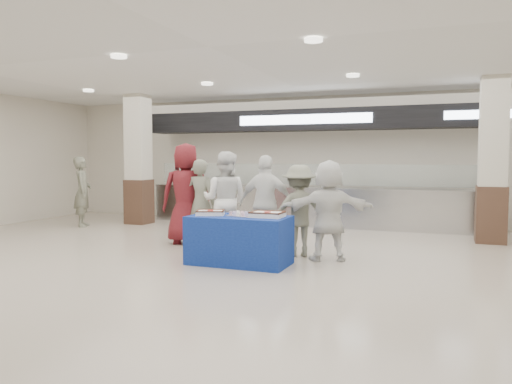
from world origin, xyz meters
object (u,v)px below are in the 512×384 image
at_px(sheet_cake_left, 210,212).
at_px(soldier_b, 299,211).
at_px(chef_tall, 225,200).
at_px(display_table, 239,240).
at_px(chef_short, 266,203).
at_px(civilian_maroon, 186,194).
at_px(civilian_white, 328,210).
at_px(soldier_bg, 83,192).
at_px(sheet_cake_right, 267,214).
at_px(soldier_a, 201,202).
at_px(cupcake_tray, 242,214).

height_order(sheet_cake_left, soldier_b, soldier_b).
distance_m(sheet_cake_left, soldier_b, 1.52).
bearing_deg(soldier_b, chef_tall, -32.82).
relative_size(display_table, chef_tall, 0.88).
relative_size(sheet_cake_left, chef_short, 0.30).
bearing_deg(civilian_maroon, chef_tall, 143.34).
xyz_separation_m(sheet_cake_left, civilian_maroon, (-1.18, 1.39, 0.17)).
bearing_deg(chef_tall, civilian_white, 163.14).
relative_size(chef_short, soldier_bg, 1.01).
xyz_separation_m(display_table, sheet_cake_right, (0.45, 0.03, 0.43)).
bearing_deg(soldier_a, chef_short, 177.16).
bearing_deg(sheet_cake_right, civilian_maroon, 147.65).
distance_m(sheet_cake_left, soldier_bg, 5.36).
height_order(display_table, sheet_cake_right, sheet_cake_right).
height_order(chef_tall, civilian_white, chef_tall).
bearing_deg(sheet_cake_right, soldier_b, 75.23).
bearing_deg(display_table, civilian_maroon, 141.24).
relative_size(display_table, sheet_cake_left, 3.01).
distance_m(display_table, soldier_bg, 5.79).
bearing_deg(soldier_a, display_table, 137.09).
bearing_deg(sheet_cake_left, cupcake_tray, 2.85).
relative_size(sheet_cake_left, cupcake_tray, 1.03).
distance_m(sheet_cake_right, soldier_b, 0.95).
xyz_separation_m(soldier_b, soldier_bg, (-5.84, 1.67, 0.07)).
xyz_separation_m(chef_short, soldier_b, (0.67, -0.24, -0.08)).
bearing_deg(soldier_b, civilian_maroon, -34.06).
xyz_separation_m(sheet_cake_right, cupcake_tray, (-0.40, -0.02, -0.02)).
relative_size(soldier_b, soldier_bg, 0.92).
bearing_deg(sheet_cake_right, sheet_cake_left, -177.05).
bearing_deg(civilian_white, display_table, 11.14).
bearing_deg(display_table, sheet_cake_left, -176.89).
height_order(chef_short, soldier_b, chef_short).
bearing_deg(soldier_bg, chef_tall, -140.48).
xyz_separation_m(display_table, civilian_maroon, (-1.66, 1.37, 0.59)).
bearing_deg(soldier_a, sheet_cake_right, 146.03).
bearing_deg(display_table, sheet_cake_right, 4.19).
bearing_deg(civilian_white, civilian_maroon, -32.43).
xyz_separation_m(sheet_cake_right, soldier_bg, (-5.60, 2.59, 0.04)).
bearing_deg(display_table, civilian_white, 32.41).
height_order(sheet_cake_right, civilian_maroon, civilian_maroon).
distance_m(display_table, sheet_cake_left, 0.64).
xyz_separation_m(display_table, soldier_bg, (-5.15, 2.62, 0.46)).
distance_m(sheet_cake_right, civilian_white, 1.07).
bearing_deg(cupcake_tray, sheet_cake_left, -177.15).
xyz_separation_m(sheet_cake_right, civilian_white, (0.78, 0.73, 0.01)).
height_order(soldier_a, chef_tall, chef_tall).
xyz_separation_m(civilian_maroon, chef_short, (1.69, -0.19, -0.11)).
height_order(civilian_maroon, soldier_bg, civilian_maroon).
xyz_separation_m(sheet_cake_right, chef_tall, (-1.22, 1.15, 0.08)).
bearing_deg(civilian_maroon, civilian_white, 143.66).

